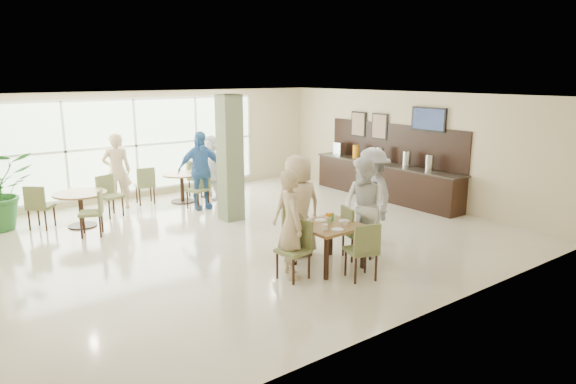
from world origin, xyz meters
TOP-DOWN VIEW (x-y plane):
  - ground at (0.00, 0.00)m, footprint 10.00×10.00m
  - room_shell at (0.00, 0.00)m, footprint 10.00×10.00m
  - window_bank at (-0.50, 4.46)m, footprint 7.00×0.04m
  - column at (0.40, 1.20)m, footprint 0.45×0.45m
  - main_table at (0.20, -2.34)m, footprint 0.98×0.98m
  - round_table_left at (-2.47, 2.65)m, footprint 1.11×1.11m
  - round_table_right at (0.23, 3.35)m, footprint 0.99×0.99m
  - chairs_main_table at (0.18, -2.33)m, footprint 2.03×2.06m
  - chairs_table_left at (-2.46, 2.66)m, footprint 2.09×1.78m
  - chairs_table_right at (0.18, 3.34)m, footprint 2.06×1.80m
  - tabletop_clutter at (0.22, -2.35)m, footprint 0.74×0.78m
  - buffet_counter at (4.70, 0.51)m, footprint 0.64×4.70m
  - wall_tv at (4.94, -0.60)m, footprint 0.06×1.00m
  - framed_art_a at (4.95, 1.00)m, footprint 0.05×0.55m
  - framed_art_b at (4.95, 1.80)m, footprint 0.05×0.55m
  - teen_left at (-0.56, -2.30)m, footprint 0.62×0.75m
  - teen_far at (0.17, -1.54)m, footprint 0.97×0.65m
  - teen_right at (1.05, -2.32)m, footprint 0.71×0.90m
  - teen_standing at (1.76, -1.83)m, footprint 1.07×1.37m
  - adult_a at (0.31, 2.48)m, footprint 1.19×0.79m
  - adult_b at (1.03, 3.29)m, footprint 0.88×1.64m
  - adult_standing at (-1.30, 3.71)m, footprint 0.75×0.58m

SIDE VIEW (x-z plane):
  - ground at x=0.00m, z-range 0.00..0.00m
  - chairs_main_table at x=0.18m, z-range 0.00..0.95m
  - chairs_table_left at x=-2.46m, z-range 0.00..0.95m
  - chairs_table_right at x=0.18m, z-range 0.00..0.95m
  - round_table_right at x=0.23m, z-range 0.17..0.92m
  - buffet_counter at x=4.70m, z-range -0.42..1.53m
  - round_table_left at x=-2.47m, z-range 0.20..0.95m
  - main_table at x=0.20m, z-range 0.29..1.04m
  - tabletop_clutter at x=0.22m, z-range 0.71..0.91m
  - adult_b at x=1.03m, z-range 0.00..1.68m
  - teen_left at x=-0.56m, z-range 0.00..1.76m
  - teen_right at x=1.05m, z-range 0.00..1.80m
  - teen_far at x=0.17m, z-range 0.00..1.84m
  - adult_standing at x=-1.30m, z-range 0.00..1.85m
  - teen_standing at x=1.76m, z-range 0.00..1.86m
  - adult_a at x=0.31m, z-range 0.00..1.90m
  - window_bank at x=-0.50m, z-range -2.10..4.90m
  - column at x=0.40m, z-range 0.00..2.80m
  - room_shell at x=0.00m, z-range -3.30..6.70m
  - framed_art_a at x=4.95m, z-range 1.50..2.20m
  - framed_art_b at x=4.95m, z-range 1.50..2.20m
  - wall_tv at x=4.94m, z-range 1.86..2.44m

